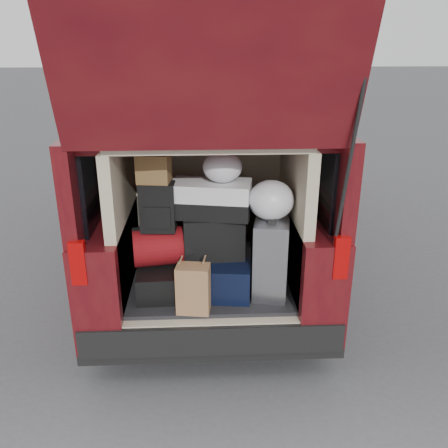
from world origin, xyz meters
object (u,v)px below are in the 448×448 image
Objects in this scene: red_duffel at (163,246)px; backpack at (158,207)px; navy_hardshell at (219,271)px; kraft_bag at (193,289)px; silver_roller at (271,256)px; black_soft_case at (214,236)px; black_hardshell at (164,277)px; twotone_duffel at (211,199)px.

red_duffel is 1.21× the size of backpack.
kraft_bag is at bearing -111.58° from navy_hardshell.
silver_roller is 0.46m from black_soft_case.
black_hardshell is 1.43× the size of backpack.
red_duffel is 0.52m from twotone_duffel.
twotone_duffel is at bearing -5.88° from red_duffel.
twotone_duffel reaches higher than silver_roller.
backpack is (-0.44, -0.03, 0.55)m from navy_hardshell.
backpack is (-0.83, 0.08, 0.38)m from silver_roller.
red_duffel is (-0.43, 0.00, 0.22)m from navy_hardshell.
twotone_duffel is at bearing 164.20° from navy_hardshell.
silver_roller is 1.66× the size of kraft_bag.
black_soft_case is (0.15, 0.36, 0.25)m from kraft_bag.
kraft_bag is (0.24, -0.32, 0.07)m from black_hardshell.
navy_hardshell is at bearing 70.08° from kraft_bag.
red_duffel is at bearing 177.59° from black_soft_case.
twotone_duffel is at bearing 128.10° from black_soft_case.
kraft_bag reaches higher than black_hardshell.
black_hardshell is at bearing -173.98° from silver_roller.
kraft_bag is at bearing -99.42° from twotone_duffel.
red_duffel reaches higher than navy_hardshell.
black_soft_case is (-0.43, 0.11, 0.13)m from silver_roller.
twotone_duffel reaches higher than black_hardshell.
kraft_bag is 0.98× the size of backpack.
navy_hardshell is at bearing -11.84° from twotone_duffel.
black_soft_case is 0.29m from twotone_duffel.
black_soft_case reaches higher than black_hardshell.
red_duffel reaches higher than black_hardshell.
kraft_bag is 0.68m from twotone_duffel.
black_soft_case is 1.24× the size of backpack.
black_soft_case is at bearing 3.68° from black_hardshell.
black_soft_case is (-0.04, 0.00, 0.29)m from navy_hardshell.
navy_hardshell is at bearing -9.29° from red_duffel.
twotone_duffel is (-0.02, 0.02, 0.29)m from black_soft_case.
red_duffel is 0.97× the size of black_soft_case.
black_hardshell is 0.90× the size of twotone_duffel.
silver_roller is 0.65m from kraft_bag.
kraft_bag is 0.82× the size of red_duffel.
navy_hardshell is 1.38× the size of red_duffel.
backpack is (-0.25, 0.33, 0.50)m from kraft_bag.
silver_roller is at bearing -8.50° from navy_hardshell.
red_duffel is at bearing 59.31° from backpack.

